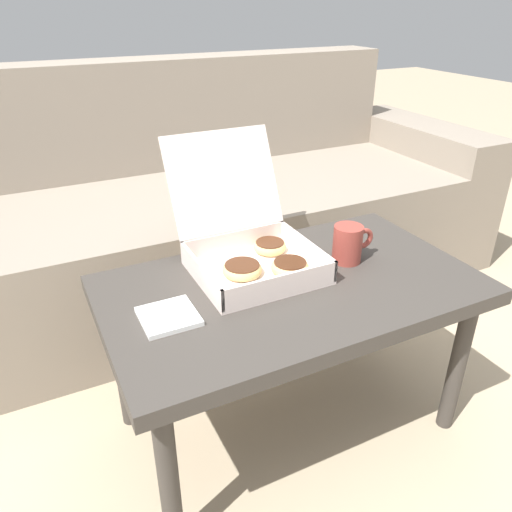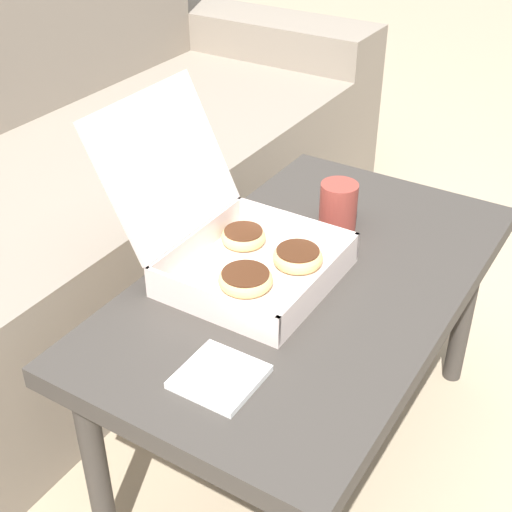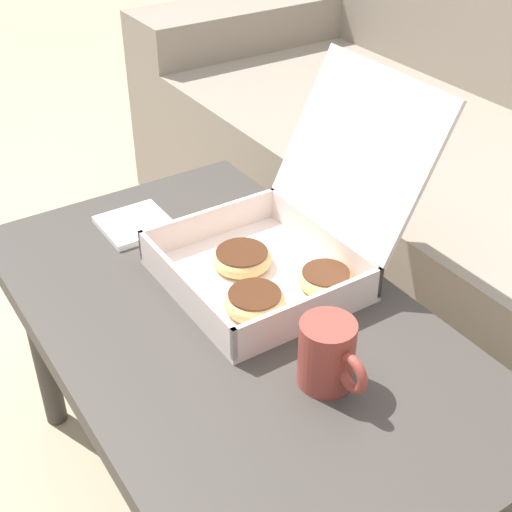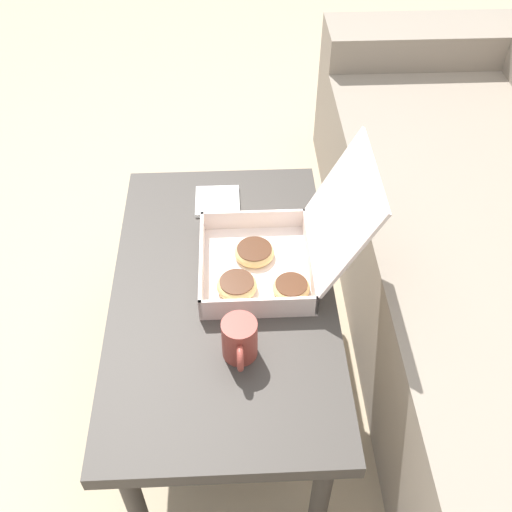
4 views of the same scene
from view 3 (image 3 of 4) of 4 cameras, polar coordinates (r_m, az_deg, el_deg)
name	(u,v)px [view 3 (image 3 of 4)]	position (r m, az deg, el deg)	size (l,w,h in m)	color
ground_plane	(257,496)	(1.47, 0.06, -18.63)	(12.00, 12.00, 0.00)	tan
coffee_table	(232,343)	(1.14, -1.93, -6.98)	(0.93, 0.54, 0.47)	#3D3833
pastry_box	(284,246)	(1.16, 2.28, 0.78)	(0.31, 0.40, 0.31)	silver
coffee_mug	(328,355)	(0.97, 5.80, -7.85)	(0.12, 0.08, 0.10)	#993D33
napkin_stack	(136,224)	(1.34, -9.61, 2.52)	(0.12, 0.12, 0.01)	white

